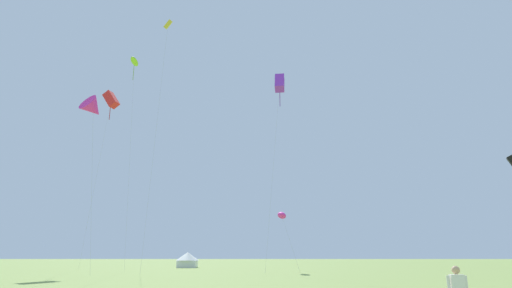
# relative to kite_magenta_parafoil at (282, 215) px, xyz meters

# --- Properties ---
(kite_magenta_parafoil) EXTENTS (2.66, 3.20, 7.40)m
(kite_magenta_parafoil) POSITION_rel_kite_magenta_parafoil_xyz_m (0.00, 0.00, 0.00)
(kite_magenta_parafoil) COLOR #E02DA3
(kite_magenta_parafoil) RESTS_ON ground
(kite_magenta_delta) EXTENTS (3.65, 3.74, 19.69)m
(kite_magenta_delta) POSITION_rel_kite_magenta_parafoil_xyz_m (-21.88, -8.52, 11.31)
(kite_magenta_delta) COLOR #E02DA3
(kite_magenta_delta) RESTS_ON ground
(kite_yellow_diamond) EXTENTS (1.57, 2.08, 31.35)m
(kite_yellow_diamond) POSITION_rel_kite_magenta_parafoil_xyz_m (-14.60, -6.17, 22.33)
(kite_yellow_diamond) COLOR yellow
(kite_yellow_diamond) RESTS_ON ground
(kite_lime_parafoil) EXTENTS (1.95, 2.91, 29.73)m
(kite_lime_parafoil) POSITION_rel_kite_magenta_parafoil_xyz_m (-21.06, 1.79, 22.36)
(kite_lime_parafoil) COLOR #99DB2D
(kite_lime_parafoil) RESTS_ON ground
(kite_purple_box) EXTENTS (2.89, 3.31, 25.65)m
(kite_purple_box) POSITION_rel_kite_magenta_parafoil_xyz_m (-0.10, -1.77, 17.40)
(kite_purple_box) COLOR purple
(kite_purple_box) RESTS_ON ground
(kite_red_box) EXTENTS (3.34, 2.01, 27.85)m
(kite_red_box) POSITION_rel_kite_magenta_parafoil_xyz_m (-26.84, 9.46, 19.49)
(kite_red_box) COLOR red
(kite_red_box) RESTS_ON ground
(festival_tent_center) EXTENTS (3.73, 3.73, 2.42)m
(festival_tent_center) POSITION_rel_kite_magenta_parafoil_xyz_m (-14.42, 16.30, -5.50)
(festival_tent_center) COLOR white
(festival_tent_center) RESTS_ON ground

